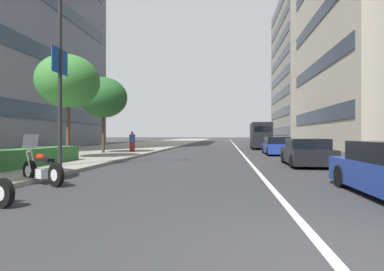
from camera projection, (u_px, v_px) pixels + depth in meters
name	position (u px, v px, depth m)	size (l,w,h in m)	color
ground_plane	(336.00, 263.00, 3.48)	(400.00, 400.00, 0.00)	#303033
sidewalk_right_plaza	(128.00, 147.00, 34.70)	(160.00, 10.90, 0.15)	gray
lane_centre_stripe	(236.00, 147.00, 38.26)	(110.00, 0.16, 0.01)	silver
motorcycle_nearest_camera	(42.00, 169.00, 9.08)	(1.21, 1.97, 1.50)	black
car_following_behind	(306.00, 153.00, 14.61)	(4.18, 2.04, 1.30)	black
car_mid_block_traffic	(277.00, 146.00, 22.89)	(4.47, 1.84, 1.34)	navy
delivery_van_ahead	(261.00, 135.00, 32.25)	(5.68, 2.16, 2.75)	black
street_lamp_with_banners	(68.00, 57.00, 13.17)	(1.26, 2.58, 7.79)	#232326
clipped_hedge_bed	(30.00, 157.00, 13.13)	(6.60, 1.10, 0.74)	#337033
street_tree_far_plaza	(68.00, 81.00, 17.48)	(3.56, 3.56, 5.95)	#473323
street_tree_by_lamp_post	(103.00, 98.00, 22.91)	(3.57, 3.57, 5.68)	#473323
pedestrian_on_plaza	(132.00, 142.00, 24.03)	(0.42, 0.47, 1.61)	maroon
office_tower_mid_left	(324.00, 70.00, 58.29)	(21.55, 16.68, 28.07)	gray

